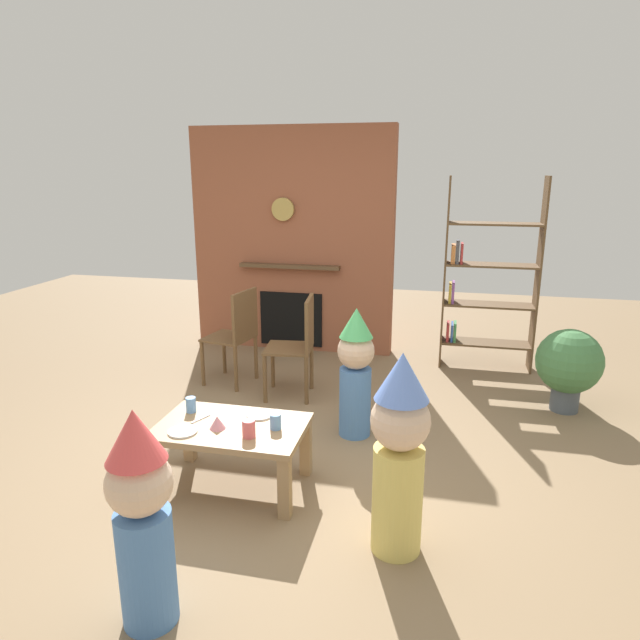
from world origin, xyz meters
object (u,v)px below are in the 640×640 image
paper_cup_near_left (276,421)px  child_by_the_chairs (356,369)px  potted_plant_tall (569,364)px  paper_plate_front (260,415)px  bookshelf (484,281)px  paper_cup_near_right (249,429)px  coffee_table (232,436)px  birthday_cake_slice (217,422)px  paper_plate_rear (183,431)px  dining_chair_middle (299,341)px  dining_chair_left (237,331)px  paper_cup_center (191,405)px  child_with_cone_hat (142,514)px  child_in_pink (399,450)px

paper_cup_near_left → child_by_the_chairs: (0.35, 0.87, 0.05)m
potted_plant_tall → paper_plate_front: bearing=-144.5°
bookshelf → paper_cup_near_right: 3.18m
coffee_table → birthday_cake_slice: birthday_cake_slice is taller
paper_plate_rear → child_by_the_chairs: size_ratio=0.18×
coffee_table → dining_chair_middle: (0.04, 1.51, 0.16)m
paper_plate_rear → birthday_cake_slice: (0.19, 0.10, 0.03)m
dining_chair_left → dining_chair_middle: bearing=176.7°
paper_plate_rear → child_by_the_chairs: bearing=49.7°
paper_plate_front → paper_cup_near_right: bearing=-83.4°
bookshelf → paper_plate_front: 2.95m
paper_cup_center → birthday_cake_slice: size_ratio=1.00×
potted_plant_tall → bookshelf: bearing=124.1°
paper_cup_near_left → paper_cup_center: paper_cup_center is taller
coffee_table → paper_plate_front: (0.13, 0.17, 0.08)m
paper_plate_rear → child_with_cone_hat: (0.29, -0.95, 0.11)m
paper_cup_near_right → paper_cup_center: 0.55m
bookshelf → child_by_the_chairs: size_ratio=1.91×
dining_chair_left → potted_plant_tall: dining_chair_left is taller
dining_chair_left → paper_cup_near_left: bearing=129.0°
paper_plate_front → child_by_the_chairs: size_ratio=0.17×
paper_cup_near_left → child_with_cone_hat: child_with_cone_hat is taller
child_with_cone_hat → child_in_pink: child_in_pink is taller
child_with_cone_hat → birthday_cake_slice: bearing=3.5°
dining_chair_left → potted_plant_tall: 2.88m
dining_chair_middle → paper_cup_center: bearing=68.7°
child_with_cone_hat → dining_chair_left: 2.86m
paper_cup_near_left → child_in_pink: (0.78, -0.39, 0.11)m
birthday_cake_slice → child_with_cone_hat: (0.10, -1.05, 0.08)m
bookshelf → paper_cup_center: (-1.95, -2.55, -0.41)m
dining_chair_left → dining_chair_middle: 0.66m
paper_cup_near_right → paper_plate_rear: size_ratio=0.60×
child_with_cone_hat → child_by_the_chairs: size_ratio=1.03×
birthday_cake_slice → child_in_pink: 1.18m
paper_cup_near_right → paper_plate_front: bearing=96.6°
coffee_table → potted_plant_tall: bearing=36.8°
paper_cup_center → child_with_cone_hat: size_ratio=0.10×
child_by_the_chairs → child_in_pink: bearing=54.5°
paper_cup_near_right → paper_plate_front: 0.30m
paper_cup_center → child_by_the_chairs: size_ratio=0.10×
paper_cup_near_right → paper_cup_center: (-0.49, 0.25, -0.00)m
paper_plate_front → child_with_cone_hat: child_with_cone_hat is taller
paper_plate_rear → potted_plant_tall: 3.14m
paper_plate_front → paper_plate_rear: 0.50m
potted_plant_tall → coffee_table: bearing=-143.2°
paper_cup_near_left → dining_chair_left: 1.88m
child_by_the_chairs → potted_plant_tall: 1.84m
coffee_table → child_with_cone_hat: child_with_cone_hat is taller
coffee_table → paper_plate_front: paper_plate_front is taller
bookshelf → dining_chair_middle: bookshelf is taller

